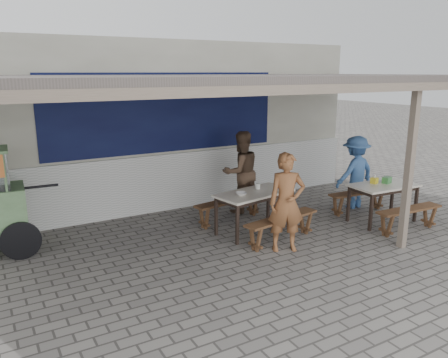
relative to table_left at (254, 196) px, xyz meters
The scene contains 16 objects.
ground 1.32m from the table_left, 122.60° to the right, with size 60.00×60.00×0.00m, color slate.
back_wall 2.89m from the table_left, 103.22° to the left, with size 9.00×1.28×3.50m.
warung_roof 2.13m from the table_left, behind, with size 9.00×4.21×2.81m.
table_left is the anchor object (origin of this frame).
bench_left_street 0.76m from the table_left, 79.90° to the right, with size 1.57×0.55×0.45m.
bench_left_wall 0.76m from the table_left, 100.10° to the left, with size 1.57×0.55×0.45m.
table_right 2.60m from the table_left, 17.71° to the right, with size 1.33×0.78×0.75m.
bench_right_street 2.85m from the table_left, 30.42° to the right, with size 1.41×0.36×0.45m.
bench_right_wall 2.54m from the table_left, ahead, with size 1.41×0.36×0.45m.
patron_street_side 0.99m from the table_left, 91.86° to the right, with size 0.59×0.39×1.63m, color brown.
patron_wall_side 1.21m from the table_left, 69.66° to the left, with size 0.82×0.64×1.70m, color #4F3A2A.
patron_right_table 2.70m from the table_left, ahead, with size 1.00×0.58×1.56m, color #3C64A0.
tissue_box 2.46m from the table_left, 15.09° to the right, with size 0.12×0.12×0.12m, color yellow.
donation_box 2.71m from the table_left, 15.98° to the right, with size 0.19×0.12×0.12m, color #387F3D.
condiment_jar 0.27m from the table_left, 41.10° to the left, with size 0.09×0.09×0.10m, color white.
condiment_bowl 0.33m from the table_left, behind, with size 0.19×0.19×0.05m, color white.
Camera 1 is at (-3.65, -5.36, 2.86)m, focal length 35.00 mm.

